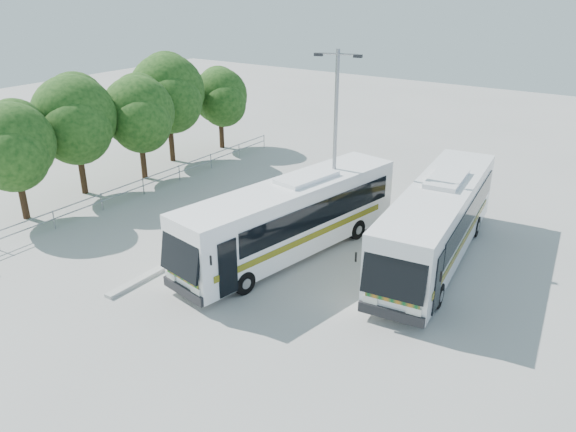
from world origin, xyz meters
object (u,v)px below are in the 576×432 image
Objects in this scene: lamppost at (335,138)px; tree_far_b at (75,117)px; coach_main at (291,217)px; coach_adjacent at (437,221)px; tree_far_c at (139,112)px; tree_far_d at (168,92)px; tree_far_a at (13,144)px; tree_far_e at (220,96)px.

tree_far_b is at bearing 176.85° from lamppost.
coach_adjacent is at bearing 39.66° from coach_main.
lamppost is at bearing -2.55° from tree_far_c.
tree_far_d is (-1.19, 3.70, 0.56)m from tree_far_c.
lamppost is (15.31, -4.33, 0.13)m from tree_far_d.
tree_far_b is at bearing -176.66° from coach_adjacent.
lamppost is at bearing 91.88° from coach_main.
tree_far_d is 15.91m from lamppost.
tree_far_a is 0.89× the size of tree_far_b.
tree_far_e is 21.76m from coach_adjacent.
coach_adjacent is (19.85, -8.68, -1.99)m from tree_far_e.
tree_far_d reaches higher than tree_far_c.
tree_far_b is 0.78× the size of lamppost.
coach_adjacent is 1.42× the size of lamppost.
lamppost is at bearing -31.11° from tree_far_e.
tree_far_a is at bearing -168.06° from lamppost.
coach_main is (13.97, 4.43, -2.20)m from tree_far_a.
tree_far_c reaches higher than coach_main.
coach_main is (14.56, 0.23, -2.70)m from tree_far_b.
tree_far_d is (-0.89, 11.80, 0.74)m from tree_far_a.
tree_far_e is at bearing 93.54° from tree_far_c.
tree_far_b is 1.17× the size of tree_far_e.
coach_adjacent is (20.53, -4.18, -2.92)m from tree_far_d.
lamppost is at bearing 175.34° from coach_adjacent.
tree_far_a is 8.11m from tree_far_c.
coach_main is 6.51m from coach_adjacent.
lamppost is (15.02, 3.27, 0.38)m from tree_far_b.
coach_main is at bearing 0.89° from tree_far_b.
tree_far_e is 18.60m from coach_main.
tree_far_d reaches higher than tree_far_b.
tree_far_a is 16.30m from tree_far_e.
tree_far_c is 0.51× the size of coach_adjacent.
coach_adjacent reaches higher than coach_main.
lamppost is (0.45, 3.05, 3.07)m from coach_main.
tree_far_d reaches higher than coach_adjacent.
tree_far_c is at bearing 87.85° from tree_far_a.
tree_far_d reaches higher than tree_far_e.
tree_far_a is 0.50× the size of coach_main.
lamppost is (14.63, -8.83, 1.06)m from tree_far_e.
tree_far_e is at bearing 150.13° from coach_adjacent.
tree_far_b is 0.56× the size of coach_main.
tree_far_a is 21.18m from coach_adjacent.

